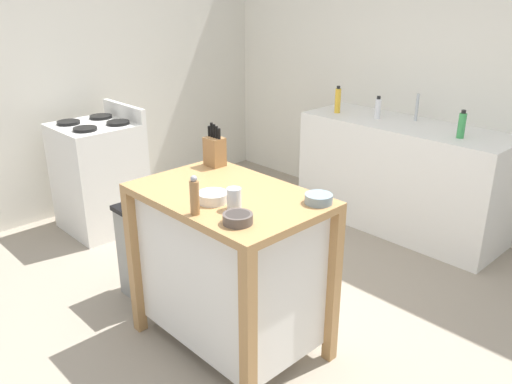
% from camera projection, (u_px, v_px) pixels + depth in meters
% --- Properties ---
extents(ground_plane, '(5.85, 5.85, 0.00)m').
position_uv_depth(ground_plane, '(228.00, 337.00, 3.03)').
color(ground_plane, gray).
rests_on(ground_plane, ground).
extents(wall_back, '(4.85, 0.10, 2.60)m').
position_uv_depth(wall_back, '(453.00, 70.00, 4.10)').
color(wall_back, silver).
rests_on(wall_back, ground).
extents(wall_left, '(0.10, 2.99, 2.60)m').
position_uv_depth(wall_left, '(126.00, 58.00, 4.76)').
color(wall_left, silver).
rests_on(wall_left, ground).
extents(kitchen_island, '(1.01, 0.67, 0.93)m').
position_uv_depth(kitchen_island, '(229.00, 263.00, 2.80)').
color(kitchen_island, '#AD7F4C').
rests_on(kitchen_island, ground).
extents(knife_block, '(0.11, 0.09, 0.25)m').
position_uv_depth(knife_block, '(215.00, 150.00, 3.02)').
color(knife_block, '#9E7042').
rests_on(knife_block, kitchen_island).
extents(bowl_stoneware_deep, '(0.14, 0.14, 0.05)m').
position_uv_depth(bowl_stoneware_deep, '(238.00, 218.00, 2.30)').
color(bowl_stoneware_deep, '#564C47').
rests_on(bowl_stoneware_deep, kitchen_island).
extents(bowl_ceramic_wide, '(0.14, 0.14, 0.05)m').
position_uv_depth(bowl_ceramic_wide, '(319.00, 198.00, 2.51)').
color(bowl_ceramic_wide, gray).
rests_on(bowl_ceramic_wide, kitchen_island).
extents(bowl_ceramic_small, '(0.15, 0.15, 0.05)m').
position_uv_depth(bowl_ceramic_small, '(213.00, 197.00, 2.53)').
color(bowl_ceramic_small, silver).
rests_on(bowl_ceramic_small, kitchen_island).
extents(drinking_cup, '(0.07, 0.07, 0.10)m').
position_uv_depth(drinking_cup, '(234.00, 199.00, 2.44)').
color(drinking_cup, silver).
rests_on(drinking_cup, kitchen_island).
extents(pepper_grinder, '(0.04, 0.04, 0.19)m').
position_uv_depth(pepper_grinder, '(195.00, 196.00, 2.37)').
color(pepper_grinder, '#9E7042').
rests_on(pepper_grinder, kitchen_island).
extents(trash_bin, '(0.36, 0.28, 0.63)m').
position_uv_depth(trash_bin, '(148.00, 252.00, 3.34)').
color(trash_bin, gray).
rests_on(trash_bin, ground).
extents(sink_counter, '(1.70, 0.60, 0.89)m').
position_uv_depth(sink_counter, '(400.00, 176.00, 4.29)').
color(sink_counter, white).
rests_on(sink_counter, ground).
extents(sink_faucet, '(0.02, 0.02, 0.22)m').
position_uv_depth(sink_faucet, '(417.00, 107.00, 4.18)').
color(sink_faucet, '#B7BCC1').
rests_on(sink_faucet, sink_counter).
extents(bottle_hand_soap, '(0.05, 0.05, 0.23)m').
position_uv_depth(bottle_hand_soap, '(338.00, 100.00, 4.45)').
color(bottle_hand_soap, yellow).
rests_on(bottle_hand_soap, sink_counter).
extents(bottle_spray_cleaner, '(0.05, 0.05, 0.19)m').
position_uv_depth(bottle_spray_cleaner, '(378.00, 108.00, 4.26)').
color(bottle_spray_cleaner, white).
rests_on(bottle_spray_cleaner, sink_counter).
extents(bottle_dish_soap, '(0.05, 0.05, 0.20)m').
position_uv_depth(bottle_dish_soap, '(462.00, 125.00, 3.70)').
color(bottle_dish_soap, green).
rests_on(bottle_dish_soap, sink_counter).
extents(stove, '(0.60, 0.60, 1.01)m').
position_uv_depth(stove, '(100.00, 176.00, 4.28)').
color(stove, white).
rests_on(stove, ground).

